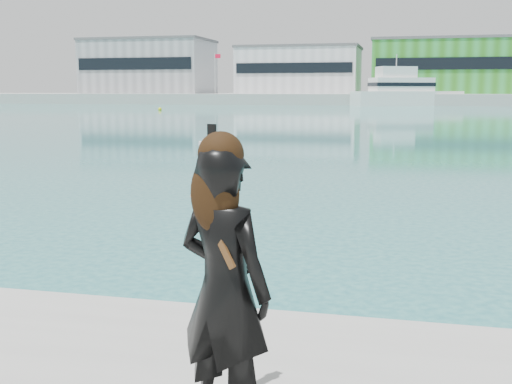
# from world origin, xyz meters

# --- Properties ---
(far_quay) EXTENTS (320.00, 40.00, 2.00)m
(far_quay) POSITION_xyz_m (0.00, 130.00, 1.00)
(far_quay) COLOR #9E9E99
(far_quay) RESTS_ON ground
(warehouse_grey_left) EXTENTS (26.52, 16.36, 11.50)m
(warehouse_grey_left) POSITION_xyz_m (-55.00, 127.98, 7.76)
(warehouse_grey_left) COLOR gray
(warehouse_grey_left) RESTS_ON far_quay
(warehouse_white) EXTENTS (24.48, 15.35, 9.50)m
(warehouse_white) POSITION_xyz_m (-22.00, 127.98, 6.76)
(warehouse_white) COLOR silver
(warehouse_white) RESTS_ON far_quay
(warehouse_green) EXTENTS (30.60, 16.36, 10.50)m
(warehouse_green) POSITION_xyz_m (8.00, 127.98, 7.26)
(warehouse_green) COLOR #308721
(warehouse_green) RESTS_ON far_quay
(flagpole_left) EXTENTS (1.28, 0.16, 8.00)m
(flagpole_left) POSITION_xyz_m (-37.91, 121.00, 6.54)
(flagpole_left) COLOR silver
(flagpole_left) RESTS_ON far_quay
(motor_yacht) EXTENTS (19.16, 12.60, 8.73)m
(motor_yacht) POSITION_xyz_m (-0.81, 110.49, 2.45)
(motor_yacht) COLOR white
(motor_yacht) RESTS_ON ground
(buoy_far) EXTENTS (0.50, 0.50, 0.50)m
(buoy_far) POSITION_xyz_m (-32.01, 76.54, 0.00)
(buoy_far) COLOR yellow
(buoy_far) RESTS_ON ground
(woman) EXTENTS (0.65, 0.54, 1.60)m
(woman) POSITION_xyz_m (-0.42, -0.88, 1.61)
(woman) COLOR black
(woman) RESTS_ON near_quay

